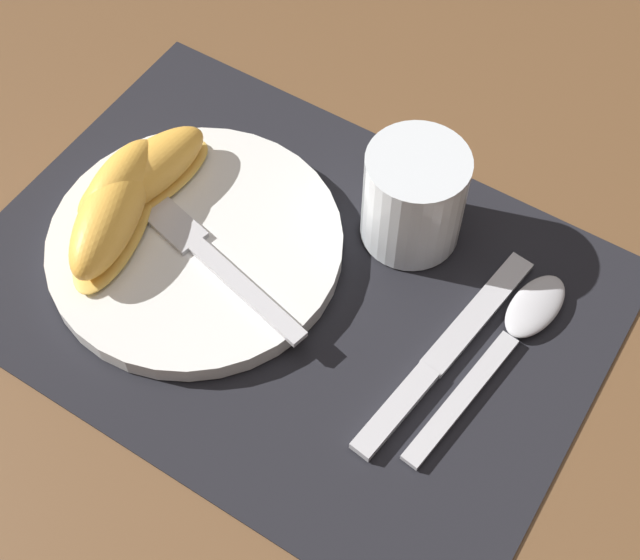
# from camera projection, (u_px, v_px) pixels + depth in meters

# --- Properties ---
(ground_plane) EXTENTS (3.00, 3.00, 0.00)m
(ground_plane) POSITION_uv_depth(u_px,v_px,m) (288.00, 287.00, 0.69)
(ground_plane) COLOR brown
(placemat) EXTENTS (0.47, 0.34, 0.00)m
(placemat) POSITION_uv_depth(u_px,v_px,m) (288.00, 285.00, 0.69)
(placemat) COLOR black
(placemat) RESTS_ON ground_plane
(plate) EXTENTS (0.23, 0.23, 0.02)m
(plate) POSITION_uv_depth(u_px,v_px,m) (196.00, 244.00, 0.69)
(plate) COLOR white
(plate) RESTS_ON placemat
(juice_glass) EXTENTS (0.08, 0.08, 0.09)m
(juice_glass) POSITION_uv_depth(u_px,v_px,m) (413.00, 201.00, 0.68)
(juice_glass) COLOR silver
(juice_glass) RESTS_ON placemat
(knife) EXTENTS (0.04, 0.21, 0.01)m
(knife) POSITION_uv_depth(u_px,v_px,m) (442.00, 355.00, 0.65)
(knife) COLOR #BCBCC1
(knife) RESTS_ON placemat
(spoon) EXTENTS (0.05, 0.19, 0.01)m
(spoon) POSITION_uv_depth(u_px,v_px,m) (516.00, 330.00, 0.66)
(spoon) COLOR #BCBCC1
(spoon) RESTS_ON placemat
(fork) EXTENTS (0.19, 0.06, 0.00)m
(fork) POSITION_uv_depth(u_px,v_px,m) (202.00, 251.00, 0.68)
(fork) COLOR #BCBCC1
(fork) RESTS_ON plate
(citrus_wedge_0) EXTENTS (0.07, 0.13, 0.04)m
(citrus_wedge_0) POSITION_uv_depth(u_px,v_px,m) (143.00, 176.00, 0.70)
(citrus_wedge_0) COLOR #F7C656
(citrus_wedge_0) RESTS_ON plate
(citrus_wedge_1) EXTENTS (0.05, 0.10, 0.05)m
(citrus_wedge_1) POSITION_uv_depth(u_px,v_px,m) (122.00, 189.00, 0.69)
(citrus_wedge_1) COLOR #F7C656
(citrus_wedge_1) RESTS_ON plate
(citrus_wedge_2) EXTENTS (0.08, 0.13, 0.04)m
(citrus_wedge_2) POSITION_uv_depth(u_px,v_px,m) (111.00, 216.00, 0.68)
(citrus_wedge_2) COLOR #F7C656
(citrus_wedge_2) RESTS_ON plate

